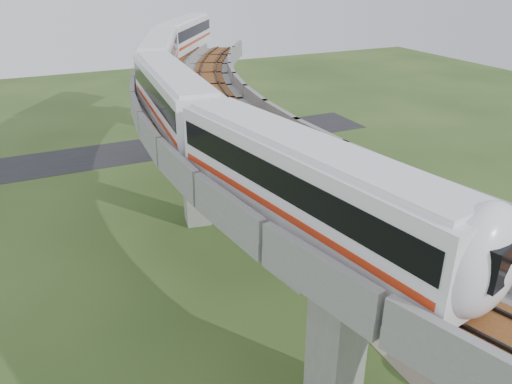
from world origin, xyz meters
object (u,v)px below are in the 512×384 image
car_white (497,348)px  car_dark (371,234)px  metro_train (193,73)px  car_red (490,256)px

car_white → car_dark: size_ratio=0.92×
metro_train → car_red: metro_train is taller
metro_train → car_white: metro_train is taller
metro_train → car_white: 27.77m
car_dark → car_red: bearing=-126.9°
car_red → metro_train: bearing=-162.6°
car_white → car_red: size_ratio=0.99×
metro_train → car_dark: 18.75m
car_dark → car_white: bearing=-175.8°
metro_train → car_white: size_ratio=16.78×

